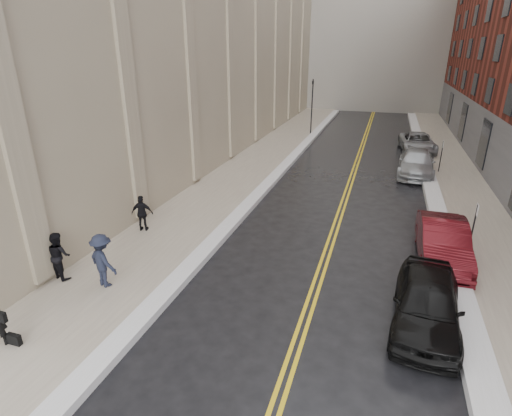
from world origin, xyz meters
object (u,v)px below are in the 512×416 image
Objects in this scene: pedestrian_c at (142,213)px; car_silver_far at (417,143)px; car_maroon at (443,242)px; pedestrian_b at (103,261)px; car_black at (427,302)px; car_silver_near at (416,163)px; pedestrian_a at (59,255)px.

car_silver_far is at bearing -137.44° from pedestrian_c.
car_maroon is 2.53× the size of pedestrian_b.
car_maroon is 12.57m from pedestrian_b.
car_black is 23.29m from car_silver_far.
car_black is 2.85× the size of pedestrian_c.
car_silver_near is at bearing 92.77° from car_black.
car_silver_near is at bearing -98.97° from car_silver_far.
pedestrian_a is at bearing 20.12° from pedestrian_b.
car_black is at bearing -101.68° from car_maroon.
car_maroon is 14.23m from pedestrian_a.
pedestrian_c is (0.55, 4.36, -0.05)m from pedestrian_a.
car_black is 2.69× the size of pedestrian_a.
pedestrian_a is 4.40m from pedestrian_c.
car_maroon is at bearing -95.67° from car_silver_far.
car_black reaches higher than car_silver_far.
pedestrian_c reaches higher than car_silver_near.
car_black reaches higher than car_silver_near.
car_silver_far is at bearing -95.57° from pedestrian_b.
pedestrian_c is at bearing -128.63° from car_silver_near.
pedestrian_c is at bearing -79.37° from pedestrian_a.
car_silver_far is at bearing 89.33° from car_maroon.
car_maroon is (0.87, 4.46, 0.00)m from car_black.
car_maroon is at bearing 83.42° from car_black.
car_silver_far is (0.39, 6.76, -0.04)m from car_silver_near.
pedestrian_b is (-11.18, -5.74, 0.31)m from car_maroon.
car_black is 0.86× the size of car_silver_far.
pedestrian_b reaches higher than car_silver_near.
pedestrian_c reaches higher than car_maroon.
car_maroon reaches higher than car_black.
pedestrian_c reaches higher than car_silver_far.
car_silver_near is 1.01× the size of car_silver_far.
car_maroon is 12.05m from car_silver_near.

